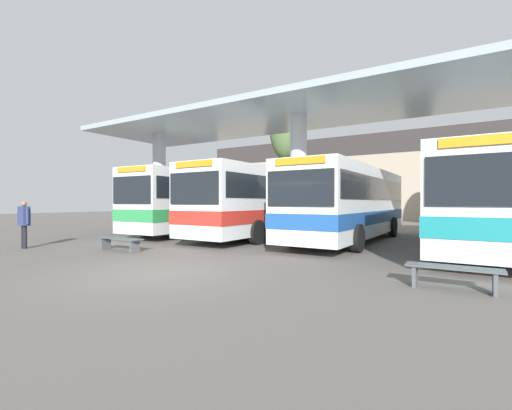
{
  "coord_description": "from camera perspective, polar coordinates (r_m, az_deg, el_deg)",
  "views": [
    {
      "loc": [
        6.27,
        -5.84,
        1.7
      ],
      "look_at": [
        0.0,
        4.32,
        1.6
      ],
      "focal_mm": 24.0,
      "sensor_mm": 36.0,
      "label": 1
    }
  ],
  "objects": [
    {
      "name": "station_canopy",
      "position": [
        15.42,
        7.09,
        12.92
      ],
      "size": [
        22.34,
        6.29,
        5.73
      ],
      "color": "silver",
      "rests_on": "ground_plane"
    },
    {
      "name": "poplar_tree_behind_left",
      "position": [
        26.8,
        4.84,
        12.97
      ],
      "size": [
        2.42,
        2.42,
        10.25
      ],
      "color": "#473A2B",
      "rests_on": "ground_plane"
    },
    {
      "name": "waiting_bench_near_pillar",
      "position": [
        7.72,
        29.98,
        -9.73
      ],
      "size": [
        1.68,
        0.44,
        0.46
      ],
      "color": "#4C5156",
      "rests_on": "ground_plane"
    },
    {
      "name": "transit_bus_center_bay",
      "position": [
        17.54,
        3.23,
        0.8
      ],
      "size": [
        2.84,
        12.27,
        3.22
      ],
      "rotation": [
        0.0,
        0.0,
        3.13
      ],
      "color": "white",
      "rests_on": "ground_plane"
    },
    {
      "name": "waiting_bench_mid_platform",
      "position": [
        12.83,
        -21.76,
        -5.59
      ],
      "size": [
        1.97,
        0.44,
        0.46
      ],
      "color": "#4C5156",
      "rests_on": "ground_plane"
    },
    {
      "name": "pedestrian_waiting",
      "position": [
        15.12,
        -34.2,
        -2.03
      ],
      "size": [
        0.64,
        0.27,
        1.74
      ],
      "rotation": [
        0.0,
        0.0,
        -0.04
      ],
      "color": "black",
      "rests_on": "ground_plane"
    },
    {
      "name": "transit_bus_right_bay",
      "position": [
        15.43,
        15.48,
        0.6
      ],
      "size": [
        2.78,
        10.48,
        3.11
      ],
      "rotation": [
        0.0,
        0.0,
        3.13
      ],
      "color": "white",
      "rests_on": "ground_plane"
    },
    {
      "name": "transit_bus_far_right_bay",
      "position": [
        15.09,
        32.78,
        0.71
      ],
      "size": [
        2.77,
        12.44,
        3.18
      ],
      "rotation": [
        0.0,
        0.0,
        3.14
      ],
      "color": "silver",
      "rests_on": "ground_plane"
    },
    {
      "name": "transit_bus_left_bay",
      "position": [
        19.08,
        -8.57,
        0.78
      ],
      "size": [
        3.03,
        10.22,
        3.23
      ],
      "rotation": [
        0.0,
        0.0,
        3.19
      ],
      "color": "white",
      "rests_on": "ground_plane"
    },
    {
      "name": "townhouse_backdrop",
      "position": [
        34.42,
        21.16,
        5.63
      ],
      "size": [
        40.0,
        0.58,
        8.24
      ],
      "color": "tan",
      "rests_on": "ground_plane"
    },
    {
      "name": "ground_plane",
      "position": [
        8.73,
        -15.33,
        -10.77
      ],
      "size": [
        100.0,
        100.0,
        0.0
      ],
      "primitive_type": "plane",
      "color": "#605B56"
    }
  ]
}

